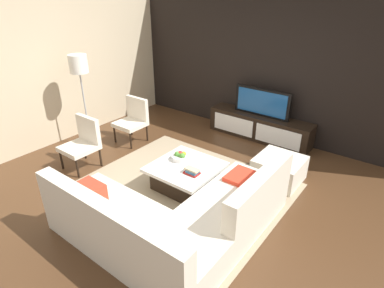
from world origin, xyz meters
The scene contains 14 objects.
ground_plane centered at (0.00, 0.00, 0.00)m, with size 14.00×14.00×0.00m, color #4C301C.
feature_wall_back centered at (0.00, 2.70, 1.40)m, with size 6.40×0.12×2.80m, color black.
side_wall_left centered at (-3.20, 0.20, 1.40)m, with size 0.12×5.20×2.80m, color beige.
area_rug centered at (-0.10, 0.00, 0.01)m, with size 3.01×2.60×0.01m, color tan.
media_console centered at (0.00, 2.40, 0.25)m, with size 2.12×0.46×0.50m.
television centered at (0.00, 2.40, 0.78)m, with size 1.15×0.06×0.55m.
sectional_couch centered at (0.50, -0.87, 0.29)m, with size 2.26×2.33×0.85m.
coffee_table centered at (-0.10, 0.10, 0.20)m, with size 0.98×0.98×0.38m.
accent_chair_near centered at (-1.90, -0.43, 0.49)m, with size 0.53×0.54×0.87m.
floor_lamp centered at (-2.53, 0.12, 1.48)m, with size 0.33×0.33×1.75m.
ottoman centered at (0.97, 1.15, 0.20)m, with size 0.70×0.70×0.40m, color beige.
fruit_bowl centered at (-0.28, 0.20, 0.43)m, with size 0.28×0.28×0.14m.
accent_chair_far centered at (-1.97, 0.80, 0.49)m, with size 0.54×0.52×0.87m.
book_stack centered at (0.12, -0.02, 0.42)m, with size 0.22×0.15×0.09m.
Camera 1 is at (2.49, -3.14, 2.83)m, focal length 29.64 mm.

